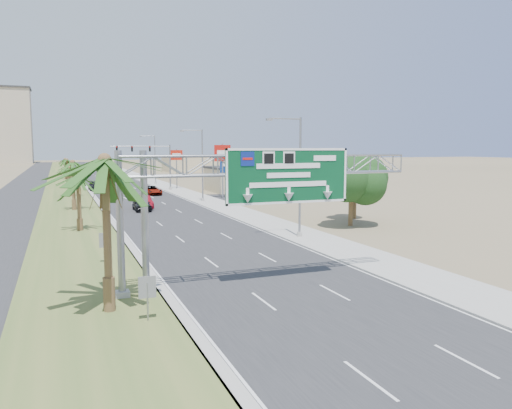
{
  "coord_description": "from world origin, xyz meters",
  "views": [
    {
      "loc": [
        -11.13,
        -15.0,
        7.54
      ],
      "look_at": [
        -0.38,
        12.06,
        4.2
      ],
      "focal_mm": 35.0,
      "sensor_mm": 36.0,
      "label": 1
    }
  ],
  "objects": [
    {
      "name": "ground",
      "position": [
        0.0,
        0.0,
        0.0
      ],
      "size": [
        600.0,
        600.0,
        0.0
      ],
      "primitive_type": "plane",
      "color": "#8C7A59",
      "rests_on": "ground"
    },
    {
      "name": "road",
      "position": [
        0.0,
        110.0,
        0.01
      ],
      "size": [
        12.0,
        300.0,
        0.02
      ],
      "primitive_type": "cube",
      "color": "#28282B",
      "rests_on": "ground"
    },
    {
      "name": "sidewalk_right",
      "position": [
        8.5,
        110.0,
        0.05
      ],
      "size": [
        4.0,
        300.0,
        0.1
      ],
      "primitive_type": "cube",
      "color": "#9E9B93",
      "rests_on": "ground"
    },
    {
      "name": "median_grass",
      "position": [
        -10.0,
        110.0,
        0.06
      ],
      "size": [
        7.0,
        300.0,
        0.12
      ],
      "primitive_type": "cube",
      "color": "#475F29",
      "rests_on": "ground"
    },
    {
      "name": "opposing_road",
      "position": [
        -17.0,
        110.0,
        0.01
      ],
      "size": [
        8.0,
        300.0,
        0.02
      ],
      "primitive_type": "cube",
      "color": "#28282B",
      "rests_on": "ground"
    },
    {
      "name": "sign_gantry",
      "position": [
        -1.06,
        9.93,
        6.06
      ],
      "size": [
        16.75,
        1.24,
        7.5
      ],
      "color": "gray",
      "rests_on": "ground"
    },
    {
      "name": "palm_near",
      "position": [
        -9.2,
        8.0,
        6.93
      ],
      "size": [
        5.7,
        5.7,
        8.35
      ],
      "color": "brown",
      "rests_on": "ground"
    },
    {
      "name": "palm_row_b",
      "position": [
        -9.5,
        32.0,
        4.9
      ],
      "size": [
        3.99,
        3.99,
        5.95
      ],
      "color": "brown",
      "rests_on": "ground"
    },
    {
      "name": "palm_row_c",
      "position": [
        -9.5,
        48.0,
        5.66
      ],
      "size": [
        3.99,
        3.99,
        6.75
      ],
      "color": "brown",
      "rests_on": "ground"
    },
    {
      "name": "palm_row_d",
      "position": [
        -9.5,
        66.0,
        4.42
      ],
      "size": [
        3.99,
        3.99,
        5.45
      ],
      "color": "brown",
      "rests_on": "ground"
    },
    {
      "name": "palm_row_e",
      "position": [
        -9.5,
        85.0,
        5.09
      ],
      "size": [
        3.99,
        3.99,
        6.15
      ],
      "color": "brown",
      "rests_on": "ground"
    },
    {
      "name": "palm_row_f",
      "position": [
        -9.5,
        110.0,
        4.71
      ],
      "size": [
        3.99,
        3.99,
        5.75
      ],
      "color": "brown",
      "rests_on": "ground"
    },
    {
      "name": "streetlight_near",
      "position": [
        7.3,
        22.0,
        4.69
      ],
      "size": [
        3.27,
        0.44,
        10.0
      ],
      "color": "gray",
      "rests_on": "ground"
    },
    {
      "name": "streetlight_mid",
      "position": [
        7.3,
        52.0,
        4.69
      ],
      "size": [
        3.27,
        0.44,
        10.0
      ],
      "color": "gray",
      "rests_on": "ground"
    },
    {
      "name": "streetlight_far",
      "position": [
        7.3,
        88.0,
        4.69
      ],
      "size": [
        3.27,
        0.44,
        10.0
      ],
      "color": "gray",
      "rests_on": "ground"
    },
    {
      "name": "signal_mast",
      "position": [
        5.17,
        71.97,
        4.85
      ],
      "size": [
        10.28,
        0.71,
        8.0
      ],
      "color": "gray",
      "rests_on": "ground"
    },
    {
      "name": "store_building",
      "position": [
        22.0,
        66.0,
        2.0
      ],
      "size": [
        18.0,
        10.0,
        4.0
      ],
      "primitive_type": "cube",
      "color": "tan",
      "rests_on": "ground"
    },
    {
      "name": "oak_near",
      "position": [
        15.0,
        26.0,
        4.53
      ],
      "size": [
        4.5,
        4.5,
        6.8
      ],
      "color": "brown",
      "rests_on": "ground"
    },
    {
      "name": "oak_far",
      "position": [
        18.0,
        30.0,
        3.82
      ],
      "size": [
        3.5,
        3.5,
        5.6
      ],
      "color": "brown",
      "rests_on": "ground"
    },
    {
      "name": "median_signback_a",
      "position": [
        -7.8,
        6.0,
        1.45
      ],
      "size": [
        0.75,
        0.08,
        2.08
      ],
      "color": "gray",
      "rests_on": "ground"
    },
    {
      "name": "median_signback_b",
      "position": [
        -8.5,
        18.0,
        1.45
      ],
      "size": [
        0.75,
        0.08,
        2.08
      ],
      "color": "gray",
      "rests_on": "ground"
    },
    {
      "name": "tower_distant",
      "position": [
        -32.0,
        250.0,
        17.5
      ],
      "size": [
        20.0,
        16.0,
        35.0
      ],
      "primitive_type": "cube",
      "color": "tan",
      "rests_on": "ground"
    },
    {
      "name": "building_distant_right",
      "position": [
        30.0,
        140.0,
        2.5
      ],
      "size": [
        20.0,
        12.0,
        5.0
      ],
      "primitive_type": "cube",
      "color": "tan",
      "rests_on": "ground"
    },
    {
      "name": "car_left_lane",
      "position": [
        -2.0,
        45.01,
        0.79
      ],
      "size": [
        1.92,
        4.68,
        1.59
      ],
      "primitive_type": "imported",
      "rotation": [
        0.0,
        0.0,
        -0.01
      ],
      "color": "black",
      "rests_on": "ground"
    },
    {
      "name": "car_mid_lane",
      "position": [
        -1.5,
        46.99,
        0.8
      ],
      "size": [
        1.87,
        4.91,
        1.6
      ],
      "primitive_type": "imported",
      "rotation": [
        0.0,
        0.0,
        0.04
      ],
      "color": "maroon",
      "rests_on": "ground"
    },
    {
      "name": "car_right_lane",
      "position": [
        2.72,
        64.56,
        0.7
      ],
      "size": [
        2.6,
        5.16,
        1.4
      ],
      "primitive_type": "imported",
      "rotation": [
        0.0,
        0.0,
        0.05
      ],
      "color": "gray",
      "rests_on": "ground"
    },
    {
      "name": "car_far",
      "position": [
        -5.14,
        76.25,
        0.8
      ],
      "size": [
        2.38,
        5.57,
        1.6
      ],
      "primitive_type": "imported",
      "rotation": [
        0.0,
        0.0,
        0.03
      ],
      "color": "black",
      "rests_on": "ground"
    },
    {
      "name": "pole_sign_red_near",
      "position": [
        11.47,
        55.24,
        6.29
      ],
      "size": [
        2.34,
        1.16,
        8.09
      ],
      "color": "gray",
      "rests_on": "ground"
    },
    {
      "name": "pole_sign_blue",
      "position": [
        13.0,
        58.08,
        4.95
      ],
      "size": [
        2.02,
        0.5,
        6.87
      ],
      "color": "gray",
      "rests_on": "ground"
    },
    {
      "name": "pole_sign_red_far",
      "position": [
        9.0,
        74.86,
        5.67
      ],
      "size": [
        2.21,
        0.42,
        7.25
      ],
      "color": "gray",
      "rests_on": "ground"
    }
  ]
}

